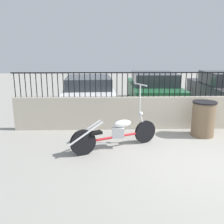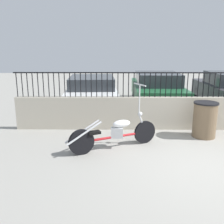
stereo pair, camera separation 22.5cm
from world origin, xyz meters
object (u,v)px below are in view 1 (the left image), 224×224
trash_bin (203,119)px  car_green (153,89)px  motorcycle_red (112,133)px  car_white (89,91)px  car_dark_grey (223,89)px

trash_bin → car_green: size_ratio=0.21×
motorcycle_red → car_green: bearing=43.7°
motorcycle_red → trash_bin: size_ratio=2.24×
car_white → motorcycle_red: bearing=-173.1°
trash_bin → car_green: 3.84m
motorcycle_red → car_green: 4.99m
trash_bin → car_dark_grey: 4.22m
trash_bin → car_dark_grey: (2.19, 3.60, 0.23)m
car_green → motorcycle_red: bearing=160.3°
car_green → car_dark_grey: size_ratio=1.09×
motorcycle_red → car_dark_grey: bearing=18.7°
car_white → car_dark_grey: car_dark_grey is taller
motorcycle_red → trash_bin: bearing=-5.7°
motorcycle_red → car_white: size_ratio=0.46×
car_white → car_green: size_ratio=1.02×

